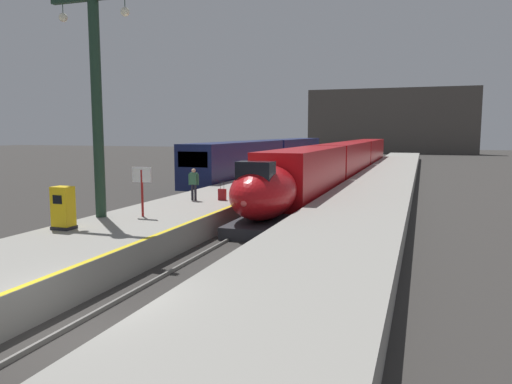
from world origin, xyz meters
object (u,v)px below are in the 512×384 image
station_column_mid (96,84)px  departure_info_board (142,182)px  regional_train_adjacent (270,156)px  ticket_machine_yellow (63,210)px  passenger_near_edge (194,182)px  rolling_suitcase (222,194)px  highspeed_train_main (344,161)px

station_column_mid → departure_info_board: bearing=21.1°
regional_train_adjacent → station_column_mid: (2.20, -31.44, 4.50)m
ticket_machine_yellow → passenger_near_edge: bearing=82.1°
departure_info_board → regional_train_adjacent: bearing=97.1°
passenger_near_edge → rolling_suitcase: (1.38, 0.57, -0.69)m
passenger_near_edge → departure_info_board: departure_info_board is taller
passenger_near_edge → ticket_machine_yellow: 8.61m
station_column_mid → departure_info_board: station_column_mid is taller
regional_train_adjacent → rolling_suitcase: (5.12, -25.06, -0.77)m
highspeed_train_main → departure_info_board: bearing=-98.6°
departure_info_board → passenger_near_edge: bearing=91.2°
passenger_near_edge → regional_train_adjacent: bearing=98.3°
regional_train_adjacent → passenger_near_edge: size_ratio=21.66×
rolling_suitcase → regional_train_adjacent: bearing=101.5°
ticket_machine_yellow → departure_info_board: bearing=68.8°
highspeed_train_main → departure_info_board: 28.52m
regional_train_adjacent → highspeed_train_main: bearing=-17.9°
rolling_suitcase → departure_info_board: (-1.27, -5.75, 1.20)m
station_column_mid → passenger_near_edge: 7.56m
station_column_mid → passenger_near_edge: (1.53, 5.82, -4.59)m
station_column_mid → rolling_suitcase: (2.92, 6.38, -5.27)m
passenger_near_edge → highspeed_train_main: bearing=79.3°
regional_train_adjacent → ticket_machine_yellow: (2.55, -34.15, -0.34)m
rolling_suitcase → ticket_machine_yellow: 9.45m
station_column_mid → ticket_machine_yellow: station_column_mid is taller
regional_train_adjacent → rolling_suitcase: size_ratio=37.27×
rolling_suitcase → departure_info_board: 6.01m
highspeed_train_main → rolling_suitcase: highspeed_train_main is taller
highspeed_train_main → passenger_near_edge: 23.42m
regional_train_adjacent → rolling_suitcase: 25.59m
passenger_near_edge → ticket_machine_yellow: (-1.18, -8.52, -0.25)m
rolling_suitcase → ticket_machine_yellow: bearing=-105.8°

